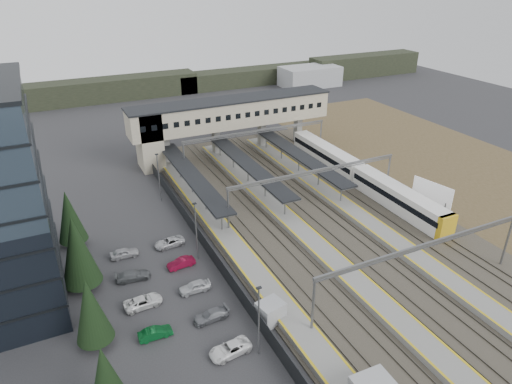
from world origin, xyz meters
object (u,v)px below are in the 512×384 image
relay_cabin_far (271,312)px  train (360,176)px  billboard (432,194)px  footbridge (219,117)px

relay_cabin_far → train: 36.95m
relay_cabin_far → train: train is taller
relay_cabin_far → billboard: size_ratio=0.48×
footbridge → billboard: 41.49m
footbridge → train: footbridge is taller
train → billboard: 13.46m
footbridge → billboard: size_ratio=6.38×
train → billboard: billboard is taller
train → billboard: (3.09, -12.98, 1.75)m
relay_cabin_far → footbridge: bearing=74.8°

